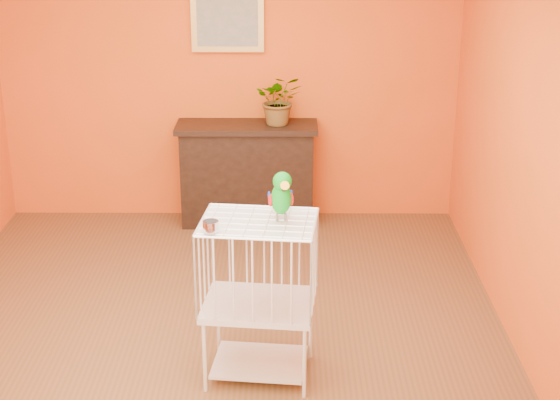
{
  "coord_description": "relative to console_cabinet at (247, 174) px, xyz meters",
  "views": [
    {
      "loc": [
        0.49,
        -5.12,
        2.88
      ],
      "look_at": [
        0.46,
        -0.47,
        1.15
      ],
      "focal_mm": 55.0,
      "sensor_mm": 36.0,
      "label": 1
    }
  ],
  "objects": [
    {
      "name": "framed_picture",
      "position": [
        -0.16,
        0.18,
        1.3
      ],
      "size": [
        0.62,
        0.04,
        0.5
      ],
      "color": "gold",
      "rests_on": "room_shell"
    },
    {
      "name": "parrot",
      "position": [
        0.31,
        -2.52,
        0.72
      ],
      "size": [
        0.16,
        0.28,
        0.31
      ],
      "rotation": [
        0.0,
        0.0,
        0.19
      ],
      "color": "#59544C",
      "rests_on": "birdcage"
    },
    {
      "name": "ground",
      "position": [
        -0.16,
        -2.03,
        -0.45
      ],
      "size": [
        4.5,
        4.5,
        0.0
      ],
      "primitive_type": "plane",
      "color": "brown",
      "rests_on": "ground"
    },
    {
      "name": "room_shell",
      "position": [
        -0.16,
        -2.03,
        1.13
      ],
      "size": [
        4.5,
        4.5,
        4.5
      ],
      "color": "#ED5116",
      "rests_on": "ground"
    },
    {
      "name": "console_cabinet",
      "position": [
        0.0,
        0.0,
        0.0
      ],
      "size": [
        1.22,
        0.44,
        0.91
      ],
      "color": "black",
      "rests_on": "ground"
    },
    {
      "name": "feed_cup",
      "position": [
        -0.08,
        -2.7,
        0.6
      ],
      "size": [
        0.09,
        0.09,
        0.06
      ],
      "primitive_type": "cylinder",
      "color": "silver",
      "rests_on": "birdcage"
    },
    {
      "name": "birdcage",
      "position": [
        0.18,
        -2.53,
        0.08
      ],
      "size": [
        0.71,
        0.58,
        1.02
      ],
      "rotation": [
        0.0,
        0.0,
        -0.11
      ],
      "color": "silver",
      "rests_on": "ground"
    },
    {
      "name": "potted_plant",
      "position": [
        0.28,
        0.01,
        0.62
      ],
      "size": [
        0.41,
        0.45,
        0.34
      ],
      "primitive_type": "imported",
      "rotation": [
        0.0,
        0.0,
        0.04
      ],
      "color": "#26722D",
      "rests_on": "console_cabinet"
    }
  ]
}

